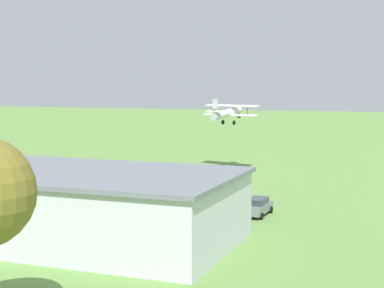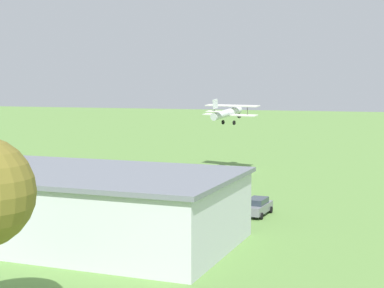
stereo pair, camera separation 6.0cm
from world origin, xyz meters
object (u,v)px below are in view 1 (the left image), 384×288
object	(u,v)px
car_grey	(258,206)
person_at_fence_line	(140,188)
car_green	(64,192)
person_near_hangar_door	(100,189)
person_by_parked_cars	(199,201)
biplane	(228,113)
hangar	(69,205)
car_silver	(10,188)
person_beside_truck	(221,194)

from	to	relation	value
car_grey	person_at_fence_line	bearing A→B (deg)	-20.81
car_green	person_near_hangar_door	distance (m)	3.93
person_at_fence_line	car_grey	bearing A→B (deg)	159.19
car_grey	car_green	world-z (taller)	car_grey
person_near_hangar_door	car_grey	bearing A→B (deg)	169.85
car_grey	person_by_parked_cars	size ratio (longest dim) A/B	3.04
biplane	person_at_fence_line	distance (m)	24.17
person_at_fence_line	person_by_parked_cars	bearing A→B (deg)	152.16
hangar	person_near_hangar_door	xyz separation A→B (m)	(6.67, -17.46, -1.98)
biplane	person_by_parked_cars	world-z (taller)	biplane
car_green	person_at_fence_line	distance (m)	8.43
car_silver	person_beside_truck	distance (m)	23.92
car_grey	person_at_fence_line	size ratio (longest dim) A/B	2.69
car_grey	person_beside_truck	world-z (taller)	person_beside_truck
car_grey	car_silver	world-z (taller)	car_grey
biplane	car_silver	world-z (taller)	biplane
person_beside_truck	car_silver	bearing A→B (deg)	10.68
biplane	person_near_hangar_door	world-z (taller)	biplane
person_near_hangar_door	person_at_fence_line	distance (m)	4.52
biplane	car_silver	xyz separation A→B (m)	(17.32, 27.54, -7.60)
person_near_hangar_door	biplane	bearing A→B (deg)	-106.25
hangar	person_beside_truck	distance (m)	20.62
biplane	person_by_parked_cars	size ratio (longest dim) A/B	5.79
car_grey	person_at_fence_line	world-z (taller)	person_at_fence_line
person_by_parked_cars	biplane	bearing A→B (deg)	-79.26
biplane	car_green	distance (m)	30.32
hangar	person_beside_truck	size ratio (longest dim) A/B	16.20
biplane	car_grey	xyz separation A→B (m)	(-11.49, 28.37, -7.54)
person_at_fence_line	person_by_parked_cars	xyz separation A→B (m)	(-8.56, 4.52, -0.11)
hangar	car_green	world-z (taller)	hangar
person_at_fence_line	car_silver	bearing A→B (deg)	19.14
hangar	biplane	world-z (taller)	biplane
hangar	car_green	size ratio (longest dim) A/B	6.14
car_silver	person_at_fence_line	bearing A→B (deg)	-160.86
hangar	car_grey	world-z (taller)	hangar
car_green	person_beside_truck	size ratio (longest dim) A/B	2.64
person_by_parked_cars	car_green	bearing A→B (deg)	0.89
car_silver	person_at_fence_line	world-z (taller)	person_at_fence_line
car_grey	person_beside_truck	bearing A→B (deg)	-44.75
biplane	person_by_parked_cars	distance (m)	28.75
hangar	person_near_hangar_door	size ratio (longest dim) A/B	15.98
biplane	person_at_fence_line	bearing A→B (deg)	81.50
hangar	car_silver	xyz separation A→B (m)	(16.70, -14.93, -2.03)
hangar	car_silver	distance (m)	22.49
car_grey	car_green	distance (m)	21.86
hangar	biplane	xyz separation A→B (m)	(-0.61, -42.47, 5.56)
hangar	car_green	distance (m)	18.00
person_beside_truck	person_near_hangar_door	size ratio (longest dim) A/B	0.99
car_green	car_grey	bearing A→B (deg)	177.65
hangar	person_beside_truck	xyz separation A→B (m)	(-6.80, -19.36, -2.00)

